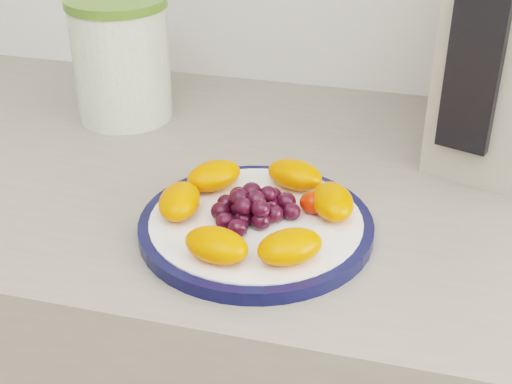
# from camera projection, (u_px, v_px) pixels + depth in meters

# --- Properties ---
(plate_rim) EXTENTS (0.25, 0.25, 0.01)m
(plate_rim) POSITION_uv_depth(u_px,v_px,m) (256.00, 226.00, 0.76)
(plate_rim) COLOR black
(plate_rim) RESTS_ON counter
(plate_face) EXTENTS (0.23, 0.23, 0.02)m
(plate_face) POSITION_uv_depth(u_px,v_px,m) (256.00, 226.00, 0.76)
(plate_face) COLOR white
(plate_face) RESTS_ON counter
(canister) EXTENTS (0.16, 0.16, 0.16)m
(canister) POSITION_uv_depth(u_px,v_px,m) (122.00, 63.00, 0.99)
(canister) COLOR #415F17
(canister) RESTS_ON counter
(canister_lid) EXTENTS (0.17, 0.17, 0.01)m
(canister_lid) POSITION_uv_depth(u_px,v_px,m) (116.00, 1.00, 0.95)
(canister_lid) COLOR #496F24
(canister_lid) RESTS_ON canister
(appliance_panel) EXTENTS (0.06, 0.04, 0.26)m
(appliance_panel) POSITION_uv_depth(u_px,v_px,m) (479.00, 40.00, 0.77)
(appliance_panel) COLOR black
(appliance_panel) RESTS_ON appliance_body
(fruit_plate) EXTENTS (0.22, 0.22, 0.03)m
(fruit_plate) POSITION_uv_depth(u_px,v_px,m) (258.00, 206.00, 0.75)
(fruit_plate) COLOR #FF5500
(fruit_plate) RESTS_ON plate_face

